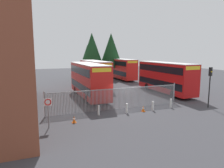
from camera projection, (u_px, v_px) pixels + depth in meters
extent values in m
plane|color=#3D3D42|center=(102.00, 94.00, 29.54)|extent=(100.00, 100.00, 0.00)
cylinder|color=gray|center=(45.00, 105.00, 19.05)|extent=(0.06, 0.06, 2.20)
cylinder|color=gray|center=(47.00, 105.00, 19.10)|extent=(0.06, 0.06, 2.20)
cylinder|color=gray|center=(48.00, 105.00, 19.16)|extent=(0.06, 0.06, 2.20)
cylinder|color=gray|center=(50.00, 104.00, 19.21)|extent=(0.06, 0.06, 2.20)
cylinder|color=gray|center=(51.00, 104.00, 19.26)|extent=(0.06, 0.06, 2.20)
cylinder|color=gray|center=(53.00, 104.00, 19.31)|extent=(0.06, 0.06, 2.20)
cylinder|color=gray|center=(54.00, 104.00, 19.36)|extent=(0.06, 0.06, 2.20)
cylinder|color=gray|center=(56.00, 104.00, 19.41)|extent=(0.06, 0.06, 2.20)
cylinder|color=gray|center=(58.00, 104.00, 19.46)|extent=(0.06, 0.06, 2.20)
cylinder|color=gray|center=(59.00, 104.00, 19.51)|extent=(0.06, 0.06, 2.20)
cylinder|color=gray|center=(61.00, 103.00, 19.56)|extent=(0.06, 0.06, 2.20)
cylinder|color=gray|center=(62.00, 103.00, 19.61)|extent=(0.06, 0.06, 2.20)
cylinder|color=gray|center=(64.00, 103.00, 19.67)|extent=(0.06, 0.06, 2.20)
cylinder|color=gray|center=(65.00, 103.00, 19.72)|extent=(0.06, 0.06, 2.20)
cylinder|color=gray|center=(67.00, 103.00, 19.77)|extent=(0.06, 0.06, 2.20)
cylinder|color=gray|center=(68.00, 103.00, 19.82)|extent=(0.06, 0.06, 2.20)
cylinder|color=gray|center=(70.00, 103.00, 19.87)|extent=(0.06, 0.06, 2.20)
cylinder|color=gray|center=(71.00, 103.00, 19.92)|extent=(0.06, 0.06, 2.20)
cylinder|color=gray|center=(73.00, 102.00, 19.97)|extent=(0.06, 0.06, 2.20)
cylinder|color=gray|center=(74.00, 102.00, 20.02)|extent=(0.06, 0.06, 2.20)
cylinder|color=gray|center=(75.00, 102.00, 20.07)|extent=(0.06, 0.06, 2.20)
cylinder|color=gray|center=(77.00, 102.00, 20.12)|extent=(0.06, 0.06, 2.20)
cylinder|color=gray|center=(78.00, 102.00, 20.17)|extent=(0.06, 0.06, 2.20)
cylinder|color=gray|center=(80.00, 102.00, 20.23)|extent=(0.06, 0.06, 2.20)
cylinder|color=gray|center=(81.00, 102.00, 20.28)|extent=(0.06, 0.06, 2.20)
cylinder|color=gray|center=(83.00, 102.00, 20.33)|extent=(0.06, 0.06, 2.20)
cylinder|color=gray|center=(84.00, 101.00, 20.38)|extent=(0.06, 0.06, 2.20)
cylinder|color=gray|center=(85.00, 101.00, 20.43)|extent=(0.06, 0.06, 2.20)
cylinder|color=gray|center=(87.00, 101.00, 20.48)|extent=(0.06, 0.06, 2.20)
cylinder|color=gray|center=(88.00, 101.00, 20.53)|extent=(0.06, 0.06, 2.20)
cylinder|color=gray|center=(90.00, 101.00, 20.58)|extent=(0.06, 0.06, 2.20)
cylinder|color=gray|center=(91.00, 101.00, 20.63)|extent=(0.06, 0.06, 2.20)
cylinder|color=gray|center=(92.00, 101.00, 20.68)|extent=(0.06, 0.06, 2.20)
cylinder|color=gray|center=(94.00, 101.00, 20.73)|extent=(0.06, 0.06, 2.20)
cylinder|color=gray|center=(95.00, 100.00, 20.79)|extent=(0.06, 0.06, 2.20)
cylinder|color=gray|center=(96.00, 100.00, 20.84)|extent=(0.06, 0.06, 2.20)
cylinder|color=gray|center=(98.00, 100.00, 20.89)|extent=(0.06, 0.06, 2.20)
cylinder|color=gray|center=(99.00, 100.00, 20.94)|extent=(0.06, 0.06, 2.20)
cylinder|color=gray|center=(100.00, 100.00, 20.99)|extent=(0.06, 0.06, 2.20)
cylinder|color=gray|center=(102.00, 100.00, 21.04)|extent=(0.06, 0.06, 2.20)
cylinder|color=gray|center=(103.00, 100.00, 21.09)|extent=(0.06, 0.06, 2.20)
cylinder|color=gray|center=(104.00, 100.00, 21.14)|extent=(0.06, 0.06, 2.20)
cylinder|color=gray|center=(106.00, 100.00, 21.19)|extent=(0.06, 0.06, 2.20)
cylinder|color=gray|center=(107.00, 99.00, 21.24)|extent=(0.06, 0.06, 2.20)
cylinder|color=gray|center=(108.00, 99.00, 21.29)|extent=(0.06, 0.06, 2.20)
cylinder|color=gray|center=(110.00, 99.00, 21.35)|extent=(0.06, 0.06, 2.20)
cylinder|color=gray|center=(111.00, 99.00, 21.40)|extent=(0.06, 0.06, 2.20)
cylinder|color=gray|center=(112.00, 99.00, 21.45)|extent=(0.06, 0.06, 2.20)
cylinder|color=gray|center=(113.00, 99.00, 21.50)|extent=(0.06, 0.06, 2.20)
cylinder|color=gray|center=(115.00, 99.00, 21.55)|extent=(0.06, 0.06, 2.20)
cylinder|color=gray|center=(116.00, 99.00, 21.60)|extent=(0.06, 0.06, 2.20)
cylinder|color=gray|center=(117.00, 99.00, 21.65)|extent=(0.06, 0.06, 2.20)
cylinder|color=gray|center=(118.00, 98.00, 21.70)|extent=(0.06, 0.06, 2.20)
cylinder|color=gray|center=(120.00, 98.00, 21.75)|extent=(0.06, 0.06, 2.20)
cylinder|color=gray|center=(121.00, 98.00, 21.80)|extent=(0.06, 0.06, 2.20)
cylinder|color=gray|center=(122.00, 98.00, 21.86)|extent=(0.06, 0.06, 2.20)
cylinder|color=gray|center=(123.00, 98.00, 21.91)|extent=(0.06, 0.06, 2.20)
cylinder|color=gray|center=(125.00, 98.00, 21.96)|extent=(0.06, 0.06, 2.20)
cylinder|color=gray|center=(126.00, 98.00, 22.01)|extent=(0.06, 0.06, 2.20)
cylinder|color=gray|center=(127.00, 98.00, 22.06)|extent=(0.06, 0.06, 2.20)
cylinder|color=gray|center=(128.00, 98.00, 22.11)|extent=(0.06, 0.06, 2.20)
cylinder|color=gray|center=(129.00, 97.00, 22.16)|extent=(0.06, 0.06, 2.20)
cylinder|color=gray|center=(130.00, 97.00, 22.21)|extent=(0.06, 0.06, 2.20)
cylinder|color=gray|center=(132.00, 97.00, 22.26)|extent=(0.06, 0.06, 2.20)
cylinder|color=gray|center=(133.00, 97.00, 22.31)|extent=(0.06, 0.06, 2.20)
cylinder|color=gray|center=(134.00, 97.00, 22.36)|extent=(0.06, 0.06, 2.20)
cylinder|color=gray|center=(135.00, 97.00, 22.42)|extent=(0.06, 0.06, 2.20)
cylinder|color=gray|center=(136.00, 97.00, 22.47)|extent=(0.06, 0.06, 2.20)
cylinder|color=gray|center=(138.00, 97.00, 22.52)|extent=(0.06, 0.06, 2.20)
cylinder|color=gray|center=(139.00, 97.00, 22.57)|extent=(0.06, 0.06, 2.20)
cylinder|color=gray|center=(140.00, 97.00, 22.62)|extent=(0.06, 0.06, 2.20)
cylinder|color=gray|center=(141.00, 96.00, 22.67)|extent=(0.06, 0.06, 2.20)
cylinder|color=gray|center=(142.00, 96.00, 22.72)|extent=(0.06, 0.06, 2.20)
cylinder|color=gray|center=(143.00, 96.00, 22.77)|extent=(0.06, 0.06, 2.20)
cylinder|color=gray|center=(144.00, 96.00, 22.82)|extent=(0.06, 0.06, 2.20)
cylinder|color=gray|center=(145.00, 96.00, 22.87)|extent=(0.06, 0.06, 2.20)
cylinder|color=gray|center=(147.00, 96.00, 22.92)|extent=(0.06, 0.06, 2.20)
cylinder|color=gray|center=(148.00, 96.00, 22.98)|extent=(0.06, 0.06, 2.20)
cylinder|color=gray|center=(149.00, 96.00, 23.03)|extent=(0.06, 0.06, 2.20)
cylinder|color=gray|center=(150.00, 96.00, 23.08)|extent=(0.06, 0.06, 2.20)
cylinder|color=gray|center=(151.00, 96.00, 23.13)|extent=(0.06, 0.06, 2.20)
cylinder|color=gray|center=(152.00, 95.00, 23.18)|extent=(0.06, 0.06, 2.20)
cylinder|color=gray|center=(153.00, 95.00, 23.23)|extent=(0.06, 0.06, 2.20)
cylinder|color=gray|center=(154.00, 95.00, 23.28)|extent=(0.06, 0.06, 2.20)
cylinder|color=gray|center=(155.00, 95.00, 23.33)|extent=(0.06, 0.06, 2.20)
cylinder|color=gray|center=(156.00, 95.00, 23.38)|extent=(0.06, 0.06, 2.20)
cylinder|color=gray|center=(157.00, 95.00, 23.43)|extent=(0.06, 0.06, 2.20)
cylinder|color=gray|center=(158.00, 95.00, 23.48)|extent=(0.06, 0.06, 2.20)
cylinder|color=gray|center=(160.00, 95.00, 23.54)|extent=(0.06, 0.06, 2.20)
cylinder|color=gray|center=(161.00, 95.00, 23.59)|extent=(0.06, 0.06, 2.20)
cylinder|color=gray|center=(162.00, 95.00, 23.64)|extent=(0.06, 0.06, 2.20)
cylinder|color=gray|center=(163.00, 95.00, 23.69)|extent=(0.06, 0.06, 2.20)
cylinder|color=gray|center=(164.00, 94.00, 23.74)|extent=(0.06, 0.06, 2.20)
cylinder|color=gray|center=(165.00, 94.00, 23.79)|extent=(0.06, 0.06, 2.20)
cylinder|color=gray|center=(166.00, 94.00, 23.84)|extent=(0.06, 0.06, 2.20)
cylinder|color=gray|center=(167.00, 94.00, 23.89)|extent=(0.06, 0.06, 2.20)
cylinder|color=gray|center=(168.00, 94.00, 23.94)|extent=(0.06, 0.06, 2.20)
cylinder|color=gray|center=(169.00, 94.00, 23.99)|extent=(0.06, 0.06, 2.20)
cylinder|color=gray|center=(170.00, 94.00, 24.05)|extent=(0.06, 0.06, 2.20)
cylinder|color=gray|center=(171.00, 94.00, 24.10)|extent=(0.06, 0.06, 2.20)
cylinder|color=gray|center=(172.00, 94.00, 24.15)|extent=(0.06, 0.06, 2.20)
cylinder|color=gray|center=(173.00, 94.00, 24.20)|extent=(0.06, 0.06, 2.20)
cylinder|color=gray|center=(174.00, 94.00, 24.25)|extent=(0.06, 0.06, 2.20)
cylinder|color=gray|center=(117.00, 89.00, 21.50)|extent=(14.32, 0.07, 0.07)
cylinder|color=gray|center=(45.00, 104.00, 19.04)|extent=(0.14, 0.14, 2.35)
cylinder|color=gray|center=(174.00, 93.00, 24.24)|extent=(0.14, 0.14, 2.35)
cube|color=red|center=(89.00, 79.00, 27.15)|extent=(2.50, 10.80, 4.00)
cube|color=black|center=(89.00, 85.00, 27.27)|extent=(2.54, 10.37, 0.90)
cube|color=black|center=(88.00, 70.00, 26.97)|extent=(2.54, 10.37, 0.90)
cube|color=yellow|center=(102.00, 70.00, 21.98)|extent=(2.12, 0.12, 0.44)
cube|color=silver|center=(88.00, 64.00, 26.84)|extent=(2.50, 10.80, 0.08)
cylinder|color=black|center=(87.00, 99.00, 23.95)|extent=(0.30, 1.04, 1.04)
cylinder|color=black|center=(105.00, 98.00, 24.75)|extent=(0.30, 1.04, 1.04)
cylinder|color=black|center=(76.00, 90.00, 29.76)|extent=(0.30, 1.04, 1.04)
cylinder|color=black|center=(91.00, 89.00, 30.56)|extent=(0.30, 1.04, 1.04)
cube|color=red|center=(165.00, 77.00, 29.94)|extent=(2.50, 10.80, 4.00)
cube|color=black|center=(165.00, 82.00, 30.06)|extent=(2.54, 10.37, 0.90)
cube|color=black|center=(166.00, 69.00, 29.76)|extent=(2.54, 10.37, 0.90)
cube|color=yellow|center=(193.00, 68.00, 24.77)|extent=(2.12, 0.12, 0.44)
cube|color=silver|center=(166.00, 63.00, 29.63)|extent=(2.50, 10.80, 0.08)
cylinder|color=black|center=(173.00, 94.00, 26.73)|extent=(0.30, 1.04, 1.04)
cylinder|color=black|center=(187.00, 93.00, 27.53)|extent=(0.30, 1.04, 1.04)
cylinder|color=black|center=(147.00, 87.00, 32.54)|extent=(0.30, 1.04, 1.04)
cylinder|color=black|center=(159.00, 86.00, 33.34)|extent=(0.30, 1.04, 1.04)
cube|color=red|center=(95.00, 73.00, 35.74)|extent=(2.50, 10.80, 4.00)
cube|color=black|center=(95.00, 78.00, 35.86)|extent=(2.54, 10.37, 0.90)
cube|color=black|center=(95.00, 66.00, 35.56)|extent=(2.54, 10.37, 0.90)
cube|color=yellow|center=(105.00, 65.00, 30.57)|extent=(2.12, 0.12, 0.44)
cube|color=silver|center=(95.00, 61.00, 35.43)|extent=(2.50, 10.80, 0.08)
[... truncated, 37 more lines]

